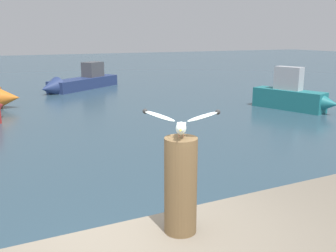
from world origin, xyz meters
The scene contains 4 objects.
mooring_post centered at (0.49, -0.40, 1.76)m, with size 0.29×0.29×0.87m, color brown.
seagull centered at (0.49, -0.40, 2.32)m, with size 0.61×0.42×0.25m.
boat_navy centered at (4.04, 18.55, 0.42)m, with size 5.28×4.17×1.69m.
boat_teal centered at (10.62, 8.54, 0.56)m, with size 1.84×3.64×1.77m.
Camera 1 is at (-1.00, -3.16, 3.05)m, focal length 40.74 mm.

